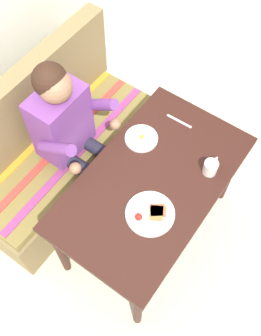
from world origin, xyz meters
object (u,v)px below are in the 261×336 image
Objects in this scene: table at (152,187)px; plate_eggs at (141,138)px; plate_breakfast at (151,213)px; fork at (179,121)px; person at (71,129)px; couch at (59,152)px; coffee_mug at (211,167)px.

plate_eggs reaches higher than table.
fork is at bearing 18.63° from plate_breakfast.
person reaches higher than plate_breakfast.
person is at bearing 75.87° from plate_breakfast.
plate_eggs is at bearing 153.63° from fork.
table is at bearing -90.00° from couch.
person is 4.59× the size of plate_breakfast.
coffee_mug is (0.41, -0.12, 0.03)m from plate_breakfast.
table is 0.30m from plate_eggs.
plate_breakfast is (-0.18, -0.70, 0.00)m from person.
couch is 5.46× the size of plate_breakfast.
plate_eggs is at bearing 47.23° from table.
plate_breakfast is 1.55× the size of fork.
fork is at bearing 58.60° from coffee_mug.
fork is at bearing -48.72° from person.
table is at bearing 136.16° from coffee_mug.
couch is 1.19× the size of person.
coffee_mug is at bearing -73.96° from person.
plate_breakfast is at bearing -101.27° from couch.
couch is 7.34× the size of plate_eggs.
plate_eggs is at bearing -63.22° from person.
table is 0.45m from fork.
coffee_mug is at bearing -122.68° from fork.
fork is (0.61, 0.21, -0.01)m from plate_breakfast.
plate_eggs is (0.19, -0.55, 0.41)m from couch.
coffee_mug reaches higher than fork.
couch is 0.72m from plate_eggs.
plate_breakfast is at bearing -148.07° from table.
couch is at bearing 78.73° from plate_breakfast.
table is at bearing -168.74° from fork.
couch reaches higher than coffee_mug.
person reaches higher than table.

